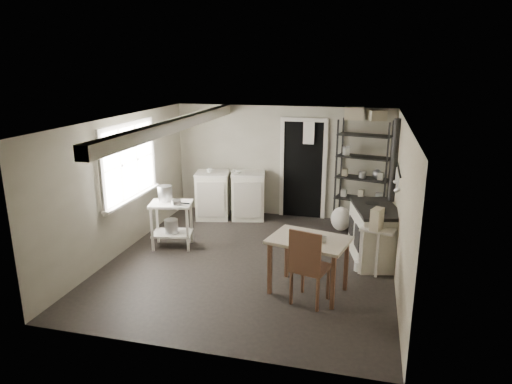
% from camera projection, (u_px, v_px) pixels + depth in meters
% --- Properties ---
extents(floor, '(5.00, 5.00, 0.00)m').
position_uv_depth(floor, '(252.00, 261.00, 7.45)').
color(floor, black).
rests_on(floor, ground).
extents(ceiling, '(5.00, 5.00, 0.00)m').
position_uv_depth(ceiling, '(251.00, 120.00, 6.83)').
color(ceiling, silver).
rests_on(ceiling, wall_back).
extents(wall_back, '(4.50, 0.02, 2.30)m').
position_uv_depth(wall_back, '(282.00, 162.00, 9.47)').
color(wall_back, '#A49E8C').
rests_on(wall_back, ground).
extents(wall_front, '(4.50, 0.02, 2.30)m').
position_uv_depth(wall_front, '(191.00, 257.00, 4.81)').
color(wall_front, '#A49E8C').
rests_on(wall_front, ground).
extents(wall_left, '(0.02, 5.00, 2.30)m').
position_uv_depth(wall_left, '(122.00, 185.00, 7.67)').
color(wall_left, '#A49E8C').
rests_on(wall_left, ground).
extents(wall_right, '(0.02, 5.00, 2.30)m').
position_uv_depth(wall_right, '(401.00, 204.00, 6.61)').
color(wall_right, '#A49E8C').
rests_on(wall_right, ground).
extents(window, '(0.12, 1.76, 1.28)m').
position_uv_depth(window, '(128.00, 162.00, 7.75)').
color(window, silver).
rests_on(window, wall_left).
extents(doorway, '(0.96, 0.10, 2.08)m').
position_uv_depth(doorway, '(303.00, 170.00, 9.38)').
color(doorway, silver).
rests_on(doorway, ground).
extents(ceiling_beam, '(0.18, 5.00, 0.18)m').
position_uv_depth(ceiling_beam, '(177.00, 124.00, 7.14)').
color(ceiling_beam, silver).
rests_on(ceiling_beam, ceiling).
extents(wallpaper_panel, '(0.01, 5.00, 2.30)m').
position_uv_depth(wallpaper_panel, '(400.00, 204.00, 6.61)').
color(wallpaper_panel, '#BAB197').
rests_on(wallpaper_panel, wall_right).
extents(utensil_rail, '(0.06, 1.20, 0.44)m').
position_uv_depth(utensil_rail, '(397.00, 168.00, 7.08)').
color(utensil_rail, '#BBBBBD').
rests_on(utensil_rail, wall_right).
extents(prep_table, '(0.80, 0.65, 0.81)m').
position_uv_depth(prep_table, '(172.00, 225.00, 7.96)').
color(prep_table, silver).
rests_on(prep_table, ground).
extents(stockpot, '(0.32, 0.32, 0.27)m').
position_uv_depth(stockpot, '(165.00, 193.00, 7.94)').
color(stockpot, '#BBBBBD').
rests_on(stockpot, prep_table).
extents(saucepan, '(0.18, 0.18, 0.09)m').
position_uv_depth(saucepan, '(176.00, 203.00, 7.71)').
color(saucepan, '#BBBBBD').
rests_on(saucepan, prep_table).
extents(bucket, '(0.24, 0.24, 0.26)m').
position_uv_depth(bucket, '(171.00, 226.00, 7.94)').
color(bucket, '#BBBBBD').
rests_on(bucket, prep_table).
extents(base_cabinets, '(1.58, 0.94, 0.97)m').
position_uv_depth(base_cabinets, '(231.00, 196.00, 9.47)').
color(base_cabinets, silver).
rests_on(base_cabinets, ground).
extents(mixing_bowl, '(0.33, 0.33, 0.06)m').
position_uv_depth(mixing_bowl, '(236.00, 174.00, 9.24)').
color(mixing_bowl, silver).
rests_on(mixing_bowl, base_cabinets).
extents(counter_cup, '(0.15, 0.15, 0.10)m').
position_uv_depth(counter_cup, '(210.00, 173.00, 9.29)').
color(counter_cup, silver).
rests_on(counter_cup, base_cabinets).
extents(shelf_rack, '(1.06, 0.61, 2.10)m').
position_uv_depth(shelf_rack, '(362.00, 179.00, 8.85)').
color(shelf_rack, black).
rests_on(shelf_rack, ground).
extents(shelf_jar, '(0.11, 0.11, 0.18)m').
position_uv_depth(shelf_jar, '(346.00, 157.00, 8.85)').
color(shelf_jar, silver).
rests_on(shelf_jar, shelf_rack).
extents(storage_box_a, '(0.36, 0.32, 0.24)m').
position_uv_depth(storage_box_a, '(354.00, 124.00, 8.62)').
color(storage_box_a, beige).
rests_on(storage_box_a, shelf_rack).
extents(storage_box_b, '(0.38, 0.37, 0.19)m').
position_uv_depth(storage_box_b, '(376.00, 126.00, 8.49)').
color(storage_box_b, beige).
rests_on(storage_box_b, shelf_rack).
extents(stove, '(0.89, 1.27, 0.91)m').
position_uv_depth(stove, '(374.00, 235.00, 7.39)').
color(stove, silver).
rests_on(stove, ground).
extents(stovepipe, '(0.14, 0.14, 1.40)m').
position_uv_depth(stovepipe, '(394.00, 161.00, 7.43)').
color(stovepipe, black).
rests_on(stovepipe, stove).
extents(side_ledge, '(0.55, 0.38, 0.77)m').
position_uv_depth(side_ledge, '(376.00, 250.00, 6.81)').
color(side_ledge, silver).
rests_on(side_ledge, ground).
extents(oats_box, '(0.21, 0.25, 0.33)m').
position_uv_depth(oats_box, '(377.00, 214.00, 6.61)').
color(oats_box, beige).
rests_on(oats_box, side_ledge).
extents(work_table, '(1.20, 0.96, 0.80)m').
position_uv_depth(work_table, '(308.00, 267.00, 6.37)').
color(work_table, beige).
rests_on(work_table, ground).
extents(table_cup, '(0.13, 0.13, 0.09)m').
position_uv_depth(table_cup, '(323.00, 243.00, 6.11)').
color(table_cup, silver).
rests_on(table_cup, work_table).
extents(chair, '(0.55, 0.57, 1.08)m').
position_uv_depth(chair, '(310.00, 269.00, 6.07)').
color(chair, brown).
rests_on(chair, ground).
extents(flour_sack, '(0.45, 0.41, 0.47)m').
position_uv_depth(flour_sack, '(341.00, 219.00, 8.78)').
color(flour_sack, white).
rests_on(flour_sack, ground).
extents(floor_crock, '(0.15, 0.15, 0.15)m').
position_uv_depth(floor_crock, '(358.00, 266.00, 7.11)').
color(floor_crock, silver).
rests_on(floor_crock, ground).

